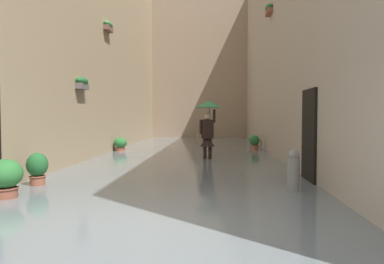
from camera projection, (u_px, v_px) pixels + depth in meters
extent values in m
plane|color=slate|center=(189.00, 156.00, 14.76)|extent=(60.00, 60.00, 0.00)
cube|color=slate|center=(189.00, 154.00, 14.76)|extent=(7.07, 25.78, 0.16)
cube|color=#A89989|center=(293.00, 34.00, 14.31)|extent=(1.80, 23.78, 9.51)
cube|color=black|center=(309.00, 139.00, 8.25)|extent=(0.08, 1.10, 2.20)
cube|color=brown|center=(269.00, 12.00, 13.89)|extent=(0.20, 0.70, 0.18)
ellipsoid|color=#2D7033|center=(269.00, 8.00, 13.89)|extent=(0.28, 0.76, 0.24)
cube|color=brown|center=(108.00, 29.00, 14.11)|extent=(0.20, 0.70, 0.18)
ellipsoid|color=#428947|center=(108.00, 25.00, 14.10)|extent=(0.28, 0.76, 0.24)
cube|color=#66605B|center=(82.00, 86.00, 11.34)|extent=(0.20, 0.70, 0.18)
ellipsoid|color=#23602D|center=(82.00, 81.00, 11.34)|extent=(0.28, 0.76, 0.24)
cube|color=gray|center=(200.00, 45.00, 25.24)|extent=(9.87, 1.80, 12.82)
cube|color=black|center=(205.00, 162.00, 12.49)|extent=(0.16, 0.26, 0.10)
cylinder|color=black|center=(205.00, 150.00, 12.47)|extent=(0.14, 0.14, 0.74)
cube|color=black|center=(210.00, 162.00, 12.52)|extent=(0.16, 0.26, 0.10)
cylinder|color=black|center=(210.00, 149.00, 12.50)|extent=(0.14, 0.14, 0.74)
cube|color=black|center=(207.00, 129.00, 12.45)|extent=(0.42, 0.30, 0.63)
cone|color=black|center=(207.00, 142.00, 12.47)|extent=(0.60, 0.60, 0.28)
sphere|color=#DBB293|center=(207.00, 116.00, 12.44)|extent=(0.23, 0.23, 0.23)
cylinder|color=black|center=(214.00, 116.00, 12.47)|extent=(0.10, 0.10, 0.44)
cylinder|color=black|center=(201.00, 127.00, 12.41)|extent=(0.10, 0.10, 0.48)
cylinder|color=black|center=(209.00, 112.00, 12.44)|extent=(0.02, 0.02, 0.52)
cone|color=#338C4C|center=(209.00, 104.00, 12.43)|extent=(0.94, 0.94, 0.22)
cylinder|color=black|center=(209.00, 100.00, 12.42)|extent=(0.01, 0.01, 0.08)
cube|color=#8C6B4C|center=(198.00, 138.00, 12.40)|extent=(0.12, 0.29, 0.32)
torus|color=#8C6B4C|center=(198.00, 130.00, 12.39)|extent=(0.09, 0.30, 0.30)
cylinder|color=#9E563D|center=(255.00, 150.00, 15.54)|extent=(0.30, 0.30, 0.37)
torus|color=brown|center=(255.00, 145.00, 15.53)|extent=(0.34, 0.34, 0.04)
ellipsoid|color=#23602D|center=(255.00, 141.00, 15.52)|extent=(0.40, 0.40, 0.39)
cylinder|color=#66605B|center=(254.00, 147.00, 16.98)|extent=(0.35, 0.35, 0.33)
torus|color=#56524E|center=(254.00, 144.00, 16.97)|extent=(0.38, 0.38, 0.04)
ellipsoid|color=#428947|center=(254.00, 139.00, 16.97)|extent=(0.48, 0.48, 0.42)
cylinder|color=#9E563D|center=(38.00, 185.00, 7.74)|extent=(0.30, 0.30, 0.34)
torus|color=brown|center=(37.00, 177.00, 7.74)|extent=(0.34, 0.34, 0.04)
ellipsoid|color=#23602D|center=(37.00, 165.00, 7.72)|extent=(0.44, 0.44, 0.50)
cylinder|color=brown|center=(5.00, 198.00, 6.53)|extent=(0.43, 0.43, 0.33)
torus|color=brown|center=(5.00, 188.00, 6.52)|extent=(0.46, 0.46, 0.04)
ellipsoid|color=#2D7033|center=(4.00, 174.00, 6.51)|extent=(0.62, 0.62, 0.52)
cylinder|color=#9E563D|center=(120.00, 151.00, 15.20)|extent=(0.37, 0.37, 0.28)
torus|color=brown|center=(120.00, 148.00, 15.20)|extent=(0.41, 0.41, 0.04)
ellipsoid|color=#2D7033|center=(120.00, 143.00, 15.19)|extent=(0.53, 0.53, 0.44)
cylinder|color=gray|center=(293.00, 178.00, 7.16)|extent=(0.24, 0.24, 0.80)
sphere|color=gray|center=(294.00, 155.00, 7.14)|extent=(0.22, 0.22, 0.22)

